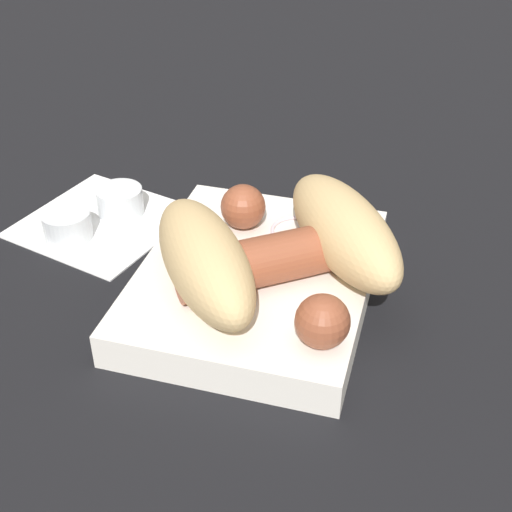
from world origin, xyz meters
TOP-DOWN VIEW (x-y plane):
  - ground_plane at (0.00, 0.00)m, footprint 3.00×3.00m
  - food_tray at (0.00, 0.00)m, footprint 0.21×0.17m
  - bread_roll at (0.01, 0.02)m, footprint 0.21×0.21m
  - sausage at (0.01, 0.02)m, footprint 0.15×0.14m
  - pickled_veggies at (-0.05, 0.03)m, footprint 0.08×0.06m
  - napkin at (-0.06, -0.16)m, footprint 0.15×0.15m
  - condiment_cup_near at (-0.08, -0.15)m, footprint 0.04×0.04m
  - condiment_cup_far at (-0.03, -0.17)m, footprint 0.04×0.04m

SIDE VIEW (x-z plane):
  - ground_plane at x=0.00m, z-range 0.00..0.00m
  - napkin at x=-0.06m, z-range 0.00..0.00m
  - condiment_cup_near at x=-0.08m, z-range 0.00..0.02m
  - condiment_cup_far at x=-0.03m, z-range 0.00..0.02m
  - food_tray at x=0.00m, z-range 0.00..0.03m
  - pickled_veggies at x=-0.05m, z-range 0.03..0.03m
  - sausage at x=0.01m, z-range 0.03..0.06m
  - bread_roll at x=0.01m, z-range 0.03..0.08m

